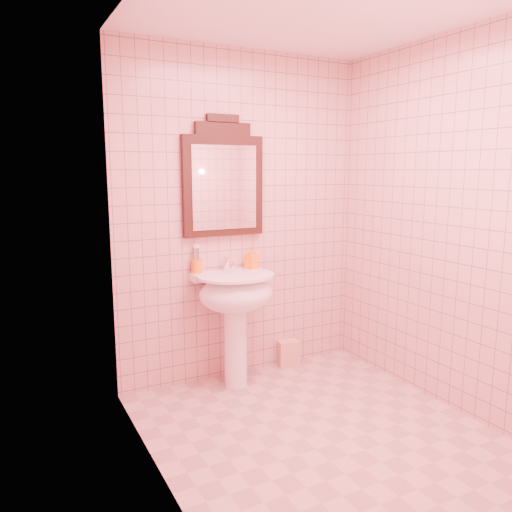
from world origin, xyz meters
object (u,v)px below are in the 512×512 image
pedestal_sink (236,301)px  towel (288,353)px  soap_dispenser (251,258)px  mirror (223,181)px  toothbrush_cup (197,266)px

pedestal_sink → towel: 0.81m
towel → pedestal_sink: bearing=-163.3°
pedestal_sink → soap_dispenser: (0.20, 0.13, 0.29)m
mirror → soap_dispenser: bearing=-19.0°
mirror → toothbrush_cup: 0.66m
toothbrush_cup → soap_dispenser: bearing=-6.6°
pedestal_sink → towel: bearing=16.7°
mirror → towel: mirror is taller
soap_dispenser → towel: soap_dispenser is taller
towel → mirror: bearing=176.7°
mirror → soap_dispenser: mirror is taller
pedestal_sink → toothbrush_cup: 0.39m
pedestal_sink → toothbrush_cup: toothbrush_cup is taller
soap_dispenser → towel: 0.92m
mirror → toothbrush_cup: (-0.23, -0.02, -0.62)m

